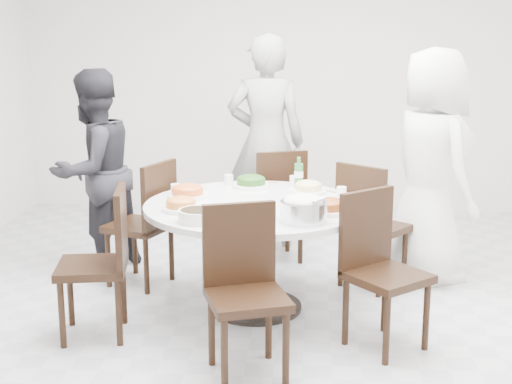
# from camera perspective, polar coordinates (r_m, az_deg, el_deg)

# --- Properties ---
(floor) EXTENTS (6.00, 6.00, 0.01)m
(floor) POSITION_cam_1_polar(r_m,az_deg,el_deg) (4.86, 3.89, -10.11)
(floor) COLOR #B7B7BC
(floor) RESTS_ON ground
(wall_back) EXTENTS (6.00, 0.01, 2.80)m
(wall_back) POSITION_cam_1_polar(r_m,az_deg,el_deg) (7.49, 4.34, 9.08)
(wall_back) COLOR silver
(wall_back) RESTS_ON ground
(wall_front) EXTENTS (6.00, 0.01, 2.80)m
(wall_front) POSITION_cam_1_polar(r_m,az_deg,el_deg) (1.55, 3.35, -5.82)
(wall_front) COLOR silver
(wall_front) RESTS_ON ground
(dining_table) EXTENTS (1.50, 1.50, 0.75)m
(dining_table) POSITION_cam_1_polar(r_m,az_deg,el_deg) (4.89, -0.05, -5.22)
(dining_table) COLOR silver
(dining_table) RESTS_ON floor
(chair_ne) EXTENTS (0.59, 0.59, 0.95)m
(chair_ne) POSITION_cam_1_polar(r_m,az_deg,el_deg) (5.38, 9.42, -2.60)
(chair_ne) COLOR black
(chair_ne) RESTS_ON floor
(chair_n) EXTENTS (0.54, 0.54, 0.95)m
(chair_n) POSITION_cam_1_polar(r_m,az_deg,el_deg) (5.92, 1.52, -0.99)
(chair_n) COLOR black
(chair_n) RESTS_ON floor
(chair_nw) EXTENTS (0.54, 0.54, 0.95)m
(chair_nw) POSITION_cam_1_polar(r_m,az_deg,el_deg) (5.42, -9.34, -2.47)
(chair_nw) COLOR black
(chair_nw) RESTS_ON floor
(chair_sw) EXTENTS (0.49, 0.49, 0.95)m
(chair_sw) POSITION_cam_1_polar(r_m,az_deg,el_deg) (4.56, -13.01, -5.60)
(chair_sw) COLOR black
(chair_sw) RESTS_ON floor
(chair_s) EXTENTS (0.54, 0.54, 0.95)m
(chair_s) POSITION_cam_1_polar(r_m,az_deg,el_deg) (3.94, -0.68, -8.23)
(chair_s) COLOR black
(chair_s) RESTS_ON floor
(chair_se) EXTENTS (0.59, 0.59, 0.95)m
(chair_se) POSITION_cam_1_polar(r_m,az_deg,el_deg) (4.35, 10.47, -6.39)
(chair_se) COLOR black
(chair_se) RESTS_ON floor
(diner_right) EXTENTS (0.88, 1.02, 1.77)m
(diner_right) POSITION_cam_1_polar(r_m,az_deg,el_deg) (5.54, 13.83, 2.03)
(diner_right) COLOR silver
(diner_right) RESTS_ON floor
(diner_middle) EXTENTS (0.69, 0.46, 1.86)m
(diner_middle) POSITION_cam_1_polar(r_m,az_deg,el_deg) (6.25, 0.80, 4.03)
(diner_middle) COLOR black
(diner_middle) RESTS_ON floor
(diner_left) EXTENTS (0.92, 0.98, 1.60)m
(diner_left) POSITION_cam_1_polar(r_m,az_deg,el_deg) (5.76, -12.85, 1.62)
(diner_left) COLOR black
(diner_left) RESTS_ON floor
(dish_greens) EXTENTS (0.27, 0.27, 0.07)m
(dish_greens) POSITION_cam_1_polar(r_m,az_deg,el_deg) (5.28, -0.40, 0.75)
(dish_greens) COLOR white
(dish_greens) RESTS_ON dining_table
(dish_pale) EXTENTS (0.25, 0.25, 0.07)m
(dish_pale) POSITION_cam_1_polar(r_m,az_deg,el_deg) (5.10, 4.22, 0.26)
(dish_pale) COLOR white
(dish_pale) RESTS_ON dining_table
(dish_orange) EXTENTS (0.28, 0.28, 0.08)m
(dish_orange) POSITION_cam_1_polar(r_m,az_deg,el_deg) (4.98, -5.49, -0.02)
(dish_orange) COLOR white
(dish_orange) RESTS_ON dining_table
(dish_redbrown) EXTENTS (0.27, 0.27, 0.07)m
(dish_redbrown) POSITION_cam_1_polar(r_m,az_deg,el_deg) (4.57, 5.82, -1.24)
(dish_redbrown) COLOR white
(dish_redbrown) RESTS_ON dining_table
(dish_tofu) EXTENTS (0.25, 0.25, 0.06)m
(dish_tofu) POSITION_cam_1_polar(r_m,az_deg,el_deg) (4.62, -6.02, -1.11)
(dish_tofu) COLOR white
(dish_tofu) RESTS_ON dining_table
(rice_bowl) EXTENTS (0.29, 0.29, 0.13)m
(rice_bowl) POSITION_cam_1_polar(r_m,az_deg,el_deg) (4.35, 3.81, -1.54)
(rice_bowl) COLOR silver
(rice_bowl) RESTS_ON dining_table
(soup_bowl) EXTENTS (0.24, 0.24, 0.07)m
(soup_bowl) POSITION_cam_1_polar(r_m,az_deg,el_deg) (4.35, -4.67, -1.90)
(soup_bowl) COLOR white
(soup_bowl) RESTS_ON dining_table
(beverage_bottle) EXTENTS (0.06, 0.06, 0.23)m
(beverage_bottle) POSITION_cam_1_polar(r_m,az_deg,el_deg) (5.28, 3.44, 1.60)
(beverage_bottle) COLOR #2B6B32
(beverage_bottle) RESTS_ON dining_table
(tea_cups) EXTENTS (0.07, 0.07, 0.08)m
(tea_cups) POSITION_cam_1_polar(r_m,az_deg,el_deg) (5.39, 0.13, 1.06)
(tea_cups) COLOR white
(tea_cups) RESTS_ON dining_table
(chopsticks) EXTENTS (0.24, 0.04, 0.01)m
(chopsticks) POSITION_cam_1_polar(r_m,az_deg,el_deg) (5.40, 0.72, 0.72)
(chopsticks) COLOR tan
(chopsticks) RESTS_ON dining_table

